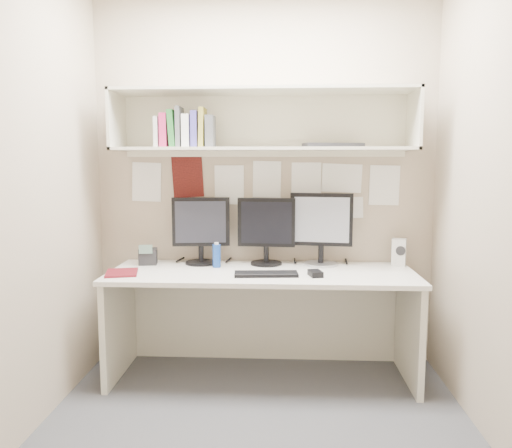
# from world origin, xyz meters

# --- Properties ---
(floor) EXTENTS (2.40, 2.00, 0.01)m
(floor) POSITION_xyz_m (0.00, 0.00, 0.00)
(floor) COLOR #434347
(floor) RESTS_ON ground
(wall_back) EXTENTS (2.40, 0.02, 2.60)m
(wall_back) POSITION_xyz_m (0.00, 1.00, 1.30)
(wall_back) COLOR tan
(wall_back) RESTS_ON ground
(wall_front) EXTENTS (2.40, 0.02, 2.60)m
(wall_front) POSITION_xyz_m (0.00, -1.00, 1.30)
(wall_front) COLOR tan
(wall_front) RESTS_ON ground
(wall_left) EXTENTS (0.02, 2.00, 2.60)m
(wall_left) POSITION_xyz_m (-1.20, 0.00, 1.30)
(wall_left) COLOR tan
(wall_left) RESTS_ON ground
(wall_right) EXTENTS (0.02, 2.00, 2.60)m
(wall_right) POSITION_xyz_m (1.20, 0.00, 1.30)
(wall_right) COLOR tan
(wall_right) RESTS_ON ground
(desk) EXTENTS (2.00, 0.70, 0.73)m
(desk) POSITION_xyz_m (0.00, 0.65, 0.37)
(desk) COLOR silver
(desk) RESTS_ON floor
(overhead_hutch) EXTENTS (2.00, 0.38, 0.40)m
(overhead_hutch) POSITION_xyz_m (0.00, 0.86, 1.72)
(overhead_hutch) COLOR beige
(overhead_hutch) RESTS_ON wall_back
(pinned_papers) EXTENTS (1.92, 0.01, 0.48)m
(pinned_papers) POSITION_xyz_m (0.00, 0.99, 1.25)
(pinned_papers) COLOR white
(pinned_papers) RESTS_ON wall_back
(monitor_left) EXTENTS (0.40, 0.22, 0.47)m
(monitor_left) POSITION_xyz_m (-0.44, 0.87, 0.98)
(monitor_left) COLOR black
(monitor_left) RESTS_ON desk
(monitor_center) EXTENTS (0.40, 0.22, 0.47)m
(monitor_center) POSITION_xyz_m (0.02, 0.87, 0.98)
(monitor_center) COLOR black
(monitor_center) RESTS_ON desk
(monitor_right) EXTENTS (0.43, 0.24, 0.50)m
(monitor_right) POSITION_xyz_m (0.40, 0.87, 1.00)
(monitor_right) COLOR #A5A5AA
(monitor_right) RESTS_ON desk
(keyboard) EXTENTS (0.41, 0.17, 0.02)m
(keyboard) POSITION_xyz_m (0.03, 0.51, 0.74)
(keyboard) COLOR black
(keyboard) RESTS_ON desk
(mouse) EXTENTS (0.10, 0.13, 0.04)m
(mouse) POSITION_xyz_m (0.34, 0.51, 0.75)
(mouse) COLOR black
(mouse) RESTS_ON desk
(speaker) EXTENTS (0.12, 0.12, 0.19)m
(speaker) POSITION_xyz_m (0.94, 0.88, 0.82)
(speaker) COLOR silver
(speaker) RESTS_ON desk
(blue_bottle) EXTENTS (0.06, 0.06, 0.17)m
(blue_bottle) POSITION_xyz_m (-0.31, 0.75, 0.81)
(blue_bottle) COLOR navy
(blue_bottle) RESTS_ON desk
(maroon_notebook) EXTENTS (0.25, 0.28, 0.01)m
(maroon_notebook) POSITION_xyz_m (-0.90, 0.52, 0.74)
(maroon_notebook) COLOR #5B0F17
(maroon_notebook) RESTS_ON desk
(desk_phone) EXTENTS (0.14, 0.13, 0.15)m
(desk_phone) POSITION_xyz_m (-0.81, 0.82, 0.79)
(desk_phone) COLOR black
(desk_phone) RESTS_ON desk
(book_stack) EXTENTS (0.39, 0.16, 0.26)m
(book_stack) POSITION_xyz_m (-0.51, 0.76, 1.65)
(book_stack) COLOR beige
(book_stack) RESTS_ON overhead_hutch
(hutch_tray) EXTENTS (0.42, 0.24, 0.03)m
(hutch_tray) POSITION_xyz_m (0.47, 0.83, 1.55)
(hutch_tray) COLOR black
(hutch_tray) RESTS_ON overhead_hutch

